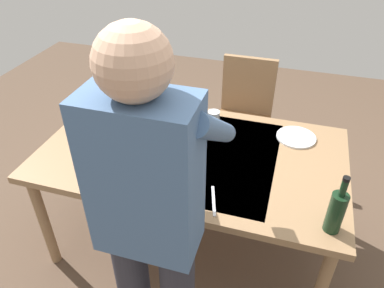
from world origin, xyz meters
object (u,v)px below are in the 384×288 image
Objects in this scene: chair_near at (244,110)px; water_cup_far_left at (184,148)px; wine_glass_left at (93,104)px; water_cup_near_right at (71,124)px; person_server at (151,221)px; wine_bottle at (336,211)px; side_bowl_salad at (129,105)px; dining_table at (192,160)px; serving_bowl_pasta at (158,120)px; dinner_plate_near at (296,137)px; water_cup_near_left at (214,119)px.

water_cup_far_left is at bearing 78.32° from chair_near.
wine_glass_left reaches higher than water_cup_near_right.
wine_bottle is at bearing -150.36° from person_server.
water_cup_far_left is (-0.67, 0.21, -0.06)m from wine_glass_left.
water_cup_near_right is at bearing 56.47° from side_bowl_salad.
chair_near is 10.39× the size of water_cup_near_right.
dining_table is 0.81m from person_server.
water_cup_near_right is 0.29× the size of serving_bowl_pasta.
water_cup_far_left reaches higher than dinner_plate_near.
wine_bottle is at bearing 166.40° from water_cup_near_right.
water_cup_near_right is 0.73m from water_cup_far_left.
wine_bottle is (-0.74, 0.37, 0.17)m from dining_table.
wine_glass_left is at bearing 39.62° from chair_near.
chair_near is 9.92× the size of water_cup_far_left.
water_cup_near_right is at bearing 0.38° from dining_table.
chair_near is at bearing -140.38° from wine_glass_left.
water_cup_far_left is (0.03, 0.04, 0.11)m from dining_table.
serving_bowl_pasta and side_bowl_salad have the same top height.
person_server is at bearing 110.14° from serving_bowl_pasta.
serving_bowl_pasta is at bearing -45.75° from water_cup_far_left.
water_cup_far_left is at bearing 134.25° from serving_bowl_pasta.
chair_near reaches higher than dining_table.
wine_glass_left is 0.19m from water_cup_near_right.
water_cup_near_left is 0.34m from water_cup_far_left.
water_cup_near_left reaches higher than dining_table.
wine_bottle is at bearing 153.64° from dining_table.
wine_bottle reaches higher than side_bowl_salad.
serving_bowl_pasta is (0.33, 0.07, -0.02)m from water_cup_near_left.
serving_bowl_pasta is (0.28, -0.21, 0.10)m from dining_table.
chair_near is 0.65m from water_cup_near_left.
serving_bowl_pasta is at bearing -173.37° from wine_glass_left.
chair_near is 0.83m from serving_bowl_pasta.
serving_bowl_pasta is (0.44, 0.66, 0.23)m from chair_near.
person_server is at bearing 95.46° from dining_table.
serving_bowl_pasta is 1.67× the size of side_bowl_salad.
wine_bottle is 1.96× the size of wine_glass_left.
water_cup_far_left is at bearing 75.21° from water_cup_near_left.
dining_table is at bearing 143.11° from serving_bowl_pasta.
dining_table is at bearing -84.54° from person_server.
person_server reaches higher than serving_bowl_pasta.
wine_glass_left is at bearing 6.43° from dinner_plate_near.
wine_bottle is 0.95m from water_cup_near_left.
serving_bowl_pasta is at bearing -69.86° from person_server.
side_bowl_salad is (-0.22, -0.34, -0.01)m from water_cup_near_right.
person_server is 9.38× the size of side_bowl_salad.
dining_table is at bearing 28.83° from dinner_plate_near.
water_cup_near_left is 0.48× the size of dinner_plate_near.
dining_table is 11.19× the size of wine_glass_left.
chair_near reaches higher than water_cup_near_left.
person_server is at bearing 130.17° from wine_glass_left.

